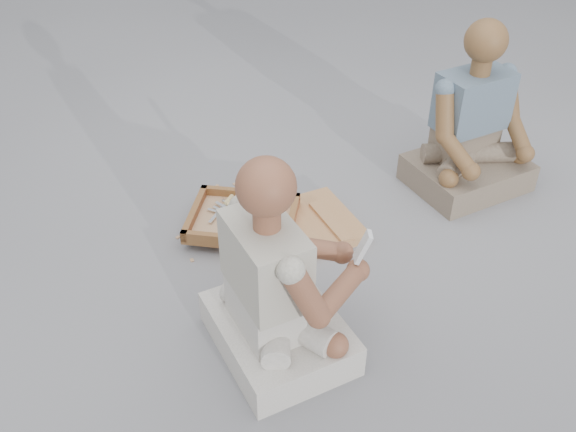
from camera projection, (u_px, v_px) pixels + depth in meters
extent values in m
plane|color=gray|center=(324.00, 286.00, 2.59)|extent=(60.00, 60.00, 0.00)
cube|color=olive|center=(288.00, 231.00, 2.85)|extent=(0.70, 0.56, 0.04)
cube|color=brown|center=(243.00, 222.00, 2.85)|extent=(0.56, 0.50, 0.01)
cube|color=brown|center=(250.00, 195.00, 2.97)|extent=(0.45, 0.18, 0.05)
cube|color=brown|center=(234.00, 241.00, 2.70)|extent=(0.45, 0.18, 0.05)
cube|color=brown|center=(292.00, 221.00, 2.81)|extent=(0.15, 0.36, 0.05)
cube|color=brown|center=(195.00, 212.00, 2.86)|extent=(0.15, 0.36, 0.05)
cube|color=tan|center=(243.00, 220.00, 2.85)|extent=(0.49, 0.43, 0.01)
cube|color=silver|center=(226.00, 213.00, 2.87)|extent=(0.11, 0.12, 0.00)
cylinder|color=tan|center=(244.00, 222.00, 2.82)|extent=(0.06, 0.07, 0.02)
cube|color=silver|center=(252.00, 213.00, 2.86)|extent=(0.07, 0.14, 0.00)
cylinder|color=tan|center=(259.00, 199.00, 2.94)|extent=(0.05, 0.07, 0.02)
cube|color=silver|center=(222.00, 213.00, 2.86)|extent=(0.13, 0.10, 0.00)
cylinder|color=tan|center=(244.00, 220.00, 2.82)|extent=(0.07, 0.06, 0.02)
cube|color=silver|center=(254.00, 225.00, 2.81)|extent=(0.15, 0.03, 0.00)
cylinder|color=tan|center=(279.00, 224.00, 2.81)|extent=(0.07, 0.03, 0.02)
cube|color=silver|center=(218.00, 213.00, 2.86)|extent=(0.09, 0.13, 0.00)
cylinder|color=tan|center=(229.00, 200.00, 2.94)|extent=(0.06, 0.07, 0.02)
cube|color=silver|center=(256.00, 226.00, 2.79)|extent=(0.13, 0.10, 0.00)
cylinder|color=tan|center=(278.00, 233.00, 2.75)|extent=(0.07, 0.06, 0.02)
cube|color=silver|center=(253.00, 214.00, 2.85)|extent=(0.11, 0.12, 0.00)
cylinder|color=tan|center=(272.00, 224.00, 2.79)|extent=(0.06, 0.07, 0.02)
cube|color=silver|center=(266.00, 226.00, 2.79)|extent=(0.10, 0.13, 0.00)
cylinder|color=tan|center=(276.00, 212.00, 2.87)|extent=(0.06, 0.07, 0.02)
cube|color=silver|center=(228.00, 208.00, 2.88)|extent=(0.11, 0.12, 0.00)
cylinder|color=tan|center=(246.00, 218.00, 2.82)|extent=(0.06, 0.07, 0.02)
cube|color=silver|center=(227.00, 231.00, 2.75)|extent=(0.14, 0.07, 0.00)
cylinder|color=tan|center=(250.00, 222.00, 2.80)|extent=(0.07, 0.05, 0.02)
cube|color=silver|center=(253.00, 229.00, 2.77)|extent=(0.12, 0.11, 0.00)
cylinder|color=tan|center=(275.00, 237.00, 2.73)|extent=(0.07, 0.06, 0.02)
cube|color=silver|center=(231.00, 207.00, 2.90)|extent=(0.08, 0.14, 0.00)
cylinder|color=tan|center=(245.00, 219.00, 2.83)|extent=(0.05, 0.07, 0.02)
cube|color=tan|center=(325.00, 249.00, 2.77)|extent=(0.02, 0.02, 0.00)
cube|color=tan|center=(239.00, 273.00, 2.65)|extent=(0.02, 0.02, 0.00)
cube|color=tan|center=(217.00, 186.00, 3.16)|extent=(0.02, 0.02, 0.00)
cube|color=tan|center=(264.00, 261.00, 2.71)|extent=(0.02, 0.02, 0.00)
cube|color=tan|center=(178.00, 237.00, 2.84)|extent=(0.02, 0.02, 0.00)
cube|color=tan|center=(234.00, 184.00, 3.18)|extent=(0.02, 0.02, 0.00)
cube|color=tan|center=(281.00, 254.00, 2.75)|extent=(0.02, 0.02, 0.00)
cube|color=tan|center=(318.00, 220.00, 2.94)|extent=(0.02, 0.02, 0.00)
cube|color=tan|center=(317.00, 220.00, 2.94)|extent=(0.02, 0.02, 0.00)
cube|color=tan|center=(227.00, 217.00, 2.96)|extent=(0.02, 0.02, 0.00)
cube|color=tan|center=(192.00, 260.00, 2.71)|extent=(0.02, 0.02, 0.00)
cube|color=tan|center=(268.00, 191.00, 3.13)|extent=(0.02, 0.02, 0.00)
cube|color=tan|center=(293.00, 224.00, 2.92)|extent=(0.02, 0.02, 0.00)
cube|color=tan|center=(263.00, 212.00, 2.99)|extent=(0.02, 0.02, 0.00)
cube|color=beige|center=(279.00, 333.00, 2.30)|extent=(0.54, 0.61, 0.13)
cube|color=beige|center=(264.00, 309.00, 2.19)|extent=(0.25, 0.32, 0.16)
cube|color=beige|center=(265.00, 260.00, 2.06)|extent=(0.28, 0.36, 0.27)
sphere|color=brown|center=(266.00, 187.00, 1.90)|extent=(0.19, 0.19, 0.19)
sphere|color=brown|center=(342.00, 253.00, 2.30)|extent=(0.08, 0.08, 0.08)
sphere|color=brown|center=(358.00, 270.00, 2.23)|extent=(0.08, 0.08, 0.08)
cube|color=#796C57|center=(466.00, 172.00, 3.14)|extent=(0.63, 0.55, 0.14)
cube|color=#796C57|center=(464.00, 141.00, 3.09)|extent=(0.33, 0.26, 0.16)
cube|color=slate|center=(473.00, 101.00, 2.95)|extent=(0.37, 0.29, 0.27)
sphere|color=brown|center=(486.00, 41.00, 2.77)|extent=(0.19, 0.19, 0.19)
sphere|color=brown|center=(525.00, 153.00, 2.98)|extent=(0.09, 0.09, 0.09)
sphere|color=brown|center=(471.00, 171.00, 2.86)|extent=(0.09, 0.09, 0.09)
cube|color=silver|center=(363.00, 247.00, 2.17)|extent=(0.06, 0.06, 0.12)
cube|color=black|center=(363.00, 245.00, 2.16)|extent=(0.02, 0.04, 0.04)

